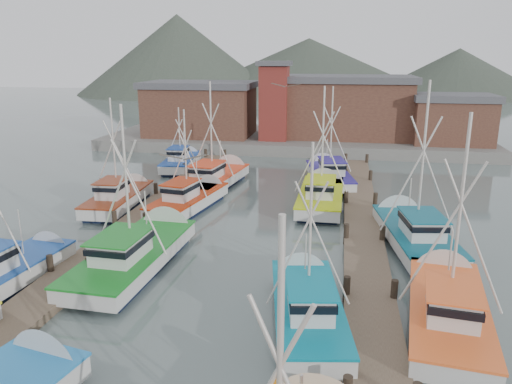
% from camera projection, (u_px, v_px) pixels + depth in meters
% --- Properties ---
extents(ground, '(260.00, 260.00, 0.00)m').
position_uv_depth(ground, '(223.00, 273.00, 24.66)').
color(ground, '#536361').
rests_on(ground, ground).
extents(dock_left, '(2.30, 46.00, 1.50)m').
position_uv_depth(dock_left, '(124.00, 233.00, 29.59)').
color(dock_left, '#4F3D30').
rests_on(dock_left, ground).
extents(dock_right, '(2.30, 46.00, 1.50)m').
position_uv_depth(dock_right, '(364.00, 248.00, 27.30)').
color(dock_right, '#4F3D30').
rests_on(dock_right, ground).
extents(quay, '(44.00, 16.00, 1.20)m').
position_uv_depth(quay, '(295.00, 140.00, 59.64)').
color(quay, slate).
rests_on(quay, ground).
extents(shed_left, '(12.72, 8.48, 6.20)m').
position_uv_depth(shed_left, '(200.00, 108.00, 58.55)').
color(shed_left, brown).
rests_on(shed_left, quay).
extents(shed_center, '(14.84, 9.54, 6.90)m').
position_uv_depth(shed_center, '(347.00, 106.00, 57.57)').
color(shed_center, brown).
rests_on(shed_center, quay).
extents(shed_right, '(8.48, 6.36, 5.20)m').
position_uv_depth(shed_right, '(452.00, 118.00, 53.14)').
color(shed_right, brown).
rests_on(shed_right, quay).
extents(lookout_tower, '(3.60, 3.60, 8.50)m').
position_uv_depth(lookout_tower, '(274.00, 100.00, 54.85)').
color(lookout_tower, maroon).
rests_on(lookout_tower, quay).
extents(distant_hills, '(175.00, 140.00, 42.00)m').
position_uv_depth(distant_hills, '(279.00, 92.00, 143.18)').
color(distant_hills, '#424C3F').
rests_on(distant_hills, ground).
extents(boat_4, '(3.79, 10.30, 9.20)m').
position_uv_depth(boat_4, '(139.00, 252.00, 25.45)').
color(boat_4, black).
rests_on(boat_4, ground).
extents(boat_5, '(3.84, 8.68, 8.10)m').
position_uv_depth(boat_5, '(306.00, 305.00, 20.14)').
color(boat_5, black).
rests_on(boat_5, ground).
extents(boat_6, '(3.24, 8.16, 7.95)m').
position_uv_depth(boat_6, '(12.00, 270.00, 23.32)').
color(boat_6, black).
rests_on(boat_6, ground).
extents(boat_7, '(3.99, 9.42, 9.30)m').
position_uv_depth(boat_7, '(447.00, 306.00, 19.99)').
color(boat_7, black).
rests_on(boat_7, ground).
extents(boat_8, '(4.01, 8.80, 7.64)m').
position_uv_depth(boat_8, '(192.00, 199.00, 34.91)').
color(boat_8, black).
rests_on(boat_8, ground).
extents(boat_9, '(3.75, 9.51, 9.25)m').
position_uv_depth(boat_9, '(321.00, 195.00, 35.85)').
color(boat_9, black).
rests_on(boat_9, ground).
extents(boat_10, '(3.41, 8.34, 8.32)m').
position_uv_depth(boat_10, '(121.00, 197.00, 35.34)').
color(boat_10, black).
rests_on(boat_10, ground).
extents(boat_11, '(4.29, 9.76, 10.04)m').
position_uv_depth(boat_11, '(412.00, 232.00, 28.35)').
color(boat_11, black).
rests_on(boat_11, ground).
extents(boat_12, '(4.32, 10.11, 9.35)m').
position_uv_depth(boat_12, '(216.00, 178.00, 40.76)').
color(boat_12, black).
rests_on(boat_12, ground).
extents(boat_13, '(4.49, 9.52, 8.79)m').
position_uv_depth(boat_13, '(328.00, 174.00, 42.07)').
color(boat_13, black).
rests_on(boat_13, ground).
extents(boat_14, '(3.02, 8.03, 6.37)m').
position_uv_depth(boat_14, '(182.00, 161.00, 47.19)').
color(boat_14, black).
rests_on(boat_14, ground).
extents(gull_near, '(1.55, 0.65, 0.24)m').
position_uv_depth(gull_near, '(183.00, 158.00, 15.97)').
color(gull_near, gray).
rests_on(gull_near, ground).
extents(gull_far, '(1.55, 0.65, 0.24)m').
position_uv_depth(gull_far, '(286.00, 86.00, 24.92)').
color(gull_far, gray).
rests_on(gull_far, ground).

